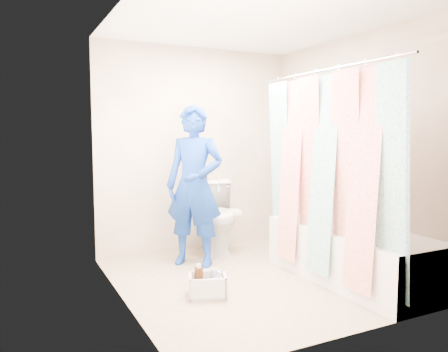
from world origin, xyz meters
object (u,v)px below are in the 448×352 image
plumber (194,186)px  cleaning_caddy (209,286)px  toilet (216,216)px  bathtub (350,253)px

plumber → cleaning_caddy: size_ratio=4.35×
toilet → cleaning_caddy: bearing=-102.7°
bathtub → cleaning_caddy: bathtub is taller
bathtub → cleaning_caddy: 1.40m
toilet → cleaning_caddy: (-0.68, -1.29, -0.33)m
bathtub → toilet: 1.66m
bathtub → plumber: (-1.12, 1.14, 0.58)m
bathtub → cleaning_caddy: (-1.37, 0.22, -0.18)m
plumber → toilet: bearing=81.9°
toilet → plumber: (-0.43, -0.37, 0.43)m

